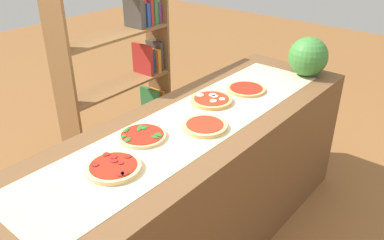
{
  "coord_description": "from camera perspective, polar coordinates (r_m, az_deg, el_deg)",
  "views": [
    {
      "loc": [
        -1.48,
        -1.23,
        1.94
      ],
      "look_at": [
        0.0,
        0.0,
        0.93
      ],
      "focal_mm": 36.99,
      "sensor_mm": 36.0,
      "label": 1
    }
  ],
  "objects": [
    {
      "name": "watermelon",
      "position": [
        2.91,
        16.4,
        8.76
      ],
      "size": [
        0.27,
        0.27,
        0.27
      ],
      "primitive_type": "sphere",
      "color": "#387A33",
      "rests_on": "counter"
    },
    {
      "name": "pizza_pepperoni_0",
      "position": [
        1.83,
        -11.24,
        -6.71
      ],
      "size": [
        0.25,
        0.25,
        0.03
      ],
      "color": "#E5C17F",
      "rests_on": "parchment_paper"
    },
    {
      "name": "pizza_mozzarella_3",
      "position": [
        2.42,
        2.81,
        2.89
      ],
      "size": [
        0.26,
        0.26,
        0.03
      ],
      "color": "tan",
      "rests_on": "parchment_paper"
    },
    {
      "name": "parchment_paper",
      "position": [
        2.18,
        0.0,
        -0.44
      ],
      "size": [
        2.14,
        0.49,
        0.0
      ],
      "primitive_type": "cube",
      "color": "beige",
      "rests_on": "counter"
    },
    {
      "name": "pizza_plain_2",
      "position": [
        2.13,
        1.85,
        -0.87
      ],
      "size": [
        0.24,
        0.24,
        0.02
      ],
      "color": "#DBB26B",
      "rests_on": "parchment_paper"
    },
    {
      "name": "pizza_plain_4",
      "position": [
        2.61,
        7.81,
        4.44
      ],
      "size": [
        0.25,
        0.25,
        0.02
      ],
      "color": "tan",
      "rests_on": "parchment_paper"
    },
    {
      "name": "counter",
      "position": [
        2.43,
        0.0,
        -9.89
      ],
      "size": [
        2.51,
        0.76,
        0.91
      ],
      "primitive_type": "cube",
      "color": "brown",
      "rests_on": "ground_plane"
    },
    {
      "name": "pizza_spinach_1",
      "position": [
        2.06,
        -7.16,
        -2.24
      ],
      "size": [
        0.25,
        0.25,
        0.03
      ],
      "color": "#E5C17F",
      "rests_on": "parchment_paper"
    },
    {
      "name": "bookshelf",
      "position": [
        3.14,
        -8.87,
        5.19
      ],
      "size": [
        0.95,
        0.27,
        1.56
      ],
      "color": "brown",
      "rests_on": "ground_plane"
    }
  ]
}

